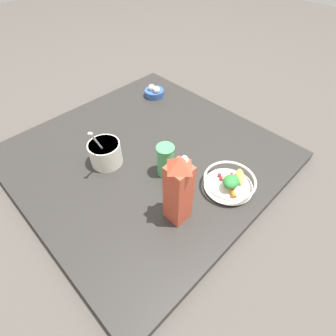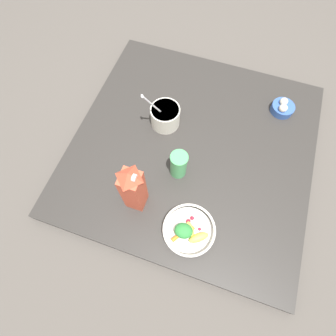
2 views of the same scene
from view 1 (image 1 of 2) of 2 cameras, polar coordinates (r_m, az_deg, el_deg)
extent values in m
plane|color=#4C4742|center=(1.22, -4.70, 1.96)|extent=(6.00, 6.00, 0.00)
cube|color=#2D2B28|center=(1.21, -4.76, 2.67)|extent=(1.08, 1.08, 0.04)
cylinder|color=silver|center=(1.07, 12.95, -3.94)|extent=(0.11, 0.11, 0.01)
cone|color=silver|center=(1.06, 13.16, -3.14)|extent=(0.19, 0.19, 0.04)
torus|color=silver|center=(1.04, 13.32, -2.50)|extent=(0.20, 0.20, 0.01)
ellipsoid|color=#EFD64C|center=(1.05, 13.24, -2.43)|extent=(0.07, 0.06, 0.03)
ellipsoid|color=#EFD64C|center=(1.06, 15.42, -1.79)|extent=(0.07, 0.08, 0.03)
cylinder|color=orange|center=(1.02, 13.84, -5.01)|extent=(0.05, 0.04, 0.02)
cylinder|color=orange|center=(1.05, 13.57, -2.98)|extent=(0.05, 0.04, 0.02)
sphere|color=red|center=(1.06, 11.14, -1.49)|extent=(0.02, 0.02, 0.02)
sphere|color=red|center=(1.08, 13.72, -1.32)|extent=(0.01, 0.01, 0.01)
sphere|color=red|center=(1.05, 13.26, -2.43)|extent=(0.02, 0.02, 0.02)
sphere|color=red|center=(1.04, 13.62, -3.57)|extent=(0.02, 0.02, 0.02)
sphere|color=red|center=(1.04, 12.29, -3.22)|extent=(0.01, 0.01, 0.01)
sphere|color=red|center=(1.05, 11.59, -2.26)|extent=(0.02, 0.02, 0.02)
ellipsoid|color=#2D7F38|center=(1.01, 13.58, -2.90)|extent=(0.07, 0.08, 0.04)
cube|color=#CC4C33|center=(0.87, 2.25, -5.65)|extent=(0.07, 0.07, 0.25)
pyramid|color=#CC4C33|center=(0.76, 2.56, 1.14)|extent=(0.07, 0.07, 0.04)
cylinder|color=white|center=(0.77, 3.59, 1.78)|extent=(0.03, 0.01, 0.03)
cylinder|color=silver|center=(1.14, -13.45, 3.12)|extent=(0.14, 0.14, 0.10)
cylinder|color=white|center=(1.11, -13.82, 4.69)|extent=(0.12, 0.12, 0.02)
cylinder|color=silver|center=(1.04, -14.90, 5.09)|extent=(0.07, 0.08, 0.18)
ellipsoid|color=silver|center=(0.95, -16.58, 7.21)|extent=(0.02, 0.02, 0.01)
cylinder|color=#4CB266|center=(1.05, -0.58, 1.69)|extent=(0.07, 0.07, 0.14)
torus|color=#4CB266|center=(1.00, -0.61, 4.44)|extent=(0.07, 0.07, 0.01)
cylinder|color=#3356A3|center=(1.56, -3.01, 16.00)|extent=(0.11, 0.11, 0.04)
sphere|color=silver|center=(1.53, -2.50, 16.62)|extent=(0.04, 0.04, 0.04)
sphere|color=silver|center=(1.55, -3.61, 17.07)|extent=(0.04, 0.04, 0.04)
camera|label=2|loc=(0.68, 65.62, 51.60)|focal=28.00mm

